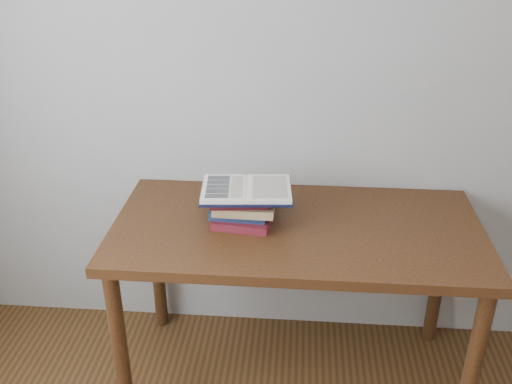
{
  "coord_description": "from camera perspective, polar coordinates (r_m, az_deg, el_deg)",
  "views": [
    {
      "loc": [
        -0.05,
        -0.54,
        1.88
      ],
      "look_at": [
        -0.21,
        1.32,
        0.94
      ],
      "focal_mm": 40.0,
      "sensor_mm": 36.0,
      "label": 1
    }
  ],
  "objects": [
    {
      "name": "open_book",
      "position": [
        2.18,
        -0.95,
        0.23
      ],
      "size": [
        0.36,
        0.27,
        0.03
      ],
      "rotation": [
        0.0,
        0.0,
        0.08
      ],
      "color": "black",
      "rests_on": "book_stack"
    },
    {
      "name": "desk",
      "position": [
        2.27,
        4.05,
        -5.44
      ],
      "size": [
        1.44,
        0.72,
        0.77
      ],
      "color": "#4D2D13",
      "rests_on": "ground"
    },
    {
      "name": "book_stack",
      "position": [
        2.21,
        -1.41,
        -1.65
      ],
      "size": [
        0.26,
        0.21,
        0.12
      ],
      "color": "maroon",
      "rests_on": "desk"
    },
    {
      "name": "room_shell",
      "position": [
        0.61,
        1.8,
        2.12
      ],
      "size": [
        3.54,
        3.54,
        2.62
      ],
      "color": "#AFADA5",
      "rests_on": "ground"
    }
  ]
}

